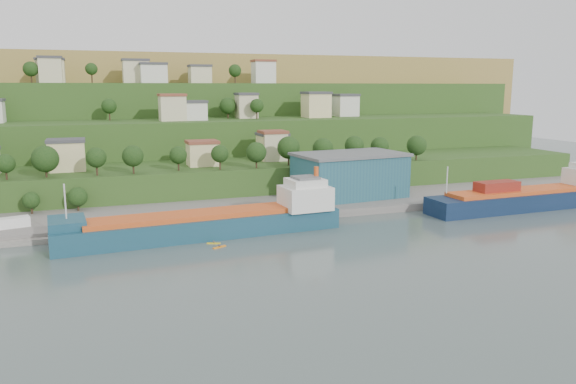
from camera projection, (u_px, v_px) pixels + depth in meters
name	position (u px, v px, depth m)	size (l,w,h in m)	color
ground	(253.00, 242.00, 123.73)	(500.00, 500.00, 0.00)	#485755
quay	(295.00, 209.00, 156.22)	(220.00, 26.00, 4.00)	slate
hillside	(160.00, 155.00, 280.05)	(360.00, 211.20, 96.00)	#284719
cargo_ship_near	(212.00, 224.00, 128.24)	(65.41, 14.53, 16.66)	#154250
cargo_ship_far	(532.00, 199.00, 157.71)	(60.86, 11.75, 16.46)	#0C1D35
warehouse	(350.00, 175.00, 163.38)	(32.83, 22.16, 12.80)	#214F63
caravan	(14.00, 224.00, 128.27)	(6.70, 2.79, 3.13)	white
dinghy	(63.00, 228.00, 129.19)	(3.68, 1.38, 0.74)	silver
kayak_orange	(219.00, 246.00, 119.26)	(3.13, 1.81, 0.80)	orange
kayak_yellow	(214.00, 243.00, 122.14)	(2.93, 1.63, 0.74)	yellow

